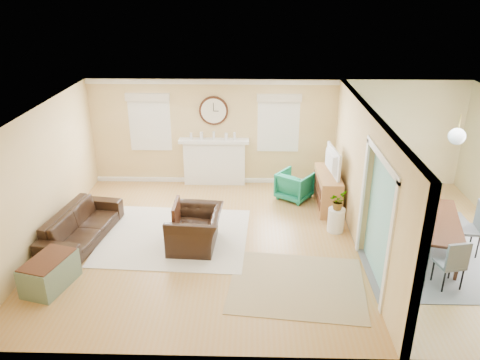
{
  "coord_description": "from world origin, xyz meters",
  "views": [
    {
      "loc": [
        -0.58,
        -7.9,
        4.71
      ],
      "look_at": [
        -0.8,
        0.3,
        1.2
      ],
      "focal_mm": 35.0,
      "sensor_mm": 36.0,
      "label": 1
    }
  ],
  "objects_px": {
    "eames_chair": "(195,229)",
    "green_chair": "(295,185)",
    "sofa": "(81,225)",
    "credenza": "(327,190)",
    "dining_table": "(428,235)"
  },
  "relations": [
    {
      "from": "dining_table",
      "to": "eames_chair",
      "type": "bearing_deg",
      "value": 103.79
    },
    {
      "from": "green_chair",
      "to": "dining_table",
      "type": "distance_m",
      "value": 3.22
    },
    {
      "from": "eames_chair",
      "to": "dining_table",
      "type": "xyz_separation_m",
      "value": [
        4.36,
        -0.07,
        -0.02
      ]
    },
    {
      "from": "dining_table",
      "to": "sofa",
      "type": "bearing_deg",
      "value": 102.57
    },
    {
      "from": "green_chair",
      "to": "dining_table",
      "type": "height_order",
      "value": "dining_table"
    },
    {
      "from": "sofa",
      "to": "green_chair",
      "type": "bearing_deg",
      "value": -56.74
    },
    {
      "from": "green_chair",
      "to": "credenza",
      "type": "bearing_deg",
      "value": -175.46
    },
    {
      "from": "eames_chair",
      "to": "green_chair",
      "type": "distance_m",
      "value": 3.01
    },
    {
      "from": "eames_chair",
      "to": "credenza",
      "type": "distance_m",
      "value": 3.27
    },
    {
      "from": "sofa",
      "to": "credenza",
      "type": "distance_m",
      "value": 5.25
    },
    {
      "from": "eames_chair",
      "to": "green_chair",
      "type": "xyz_separation_m",
      "value": [
        2.06,
        2.19,
        -0.03
      ]
    },
    {
      "from": "credenza",
      "to": "eames_chair",
      "type": "bearing_deg",
      "value": -147.14
    },
    {
      "from": "sofa",
      "to": "dining_table",
      "type": "relative_size",
      "value": 1.1
    },
    {
      "from": "eames_chair",
      "to": "dining_table",
      "type": "distance_m",
      "value": 4.37
    },
    {
      "from": "eames_chair",
      "to": "green_chair",
      "type": "relative_size",
      "value": 1.55
    }
  ]
}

